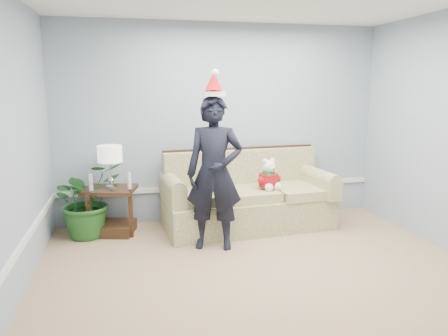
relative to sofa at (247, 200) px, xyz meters
name	(u,v)px	position (x,y,z in m)	size (l,w,h in m)	color
room_shell	(284,148)	(-0.25, -2.05, 0.99)	(4.54, 5.04, 2.74)	#9F8366
wainscot_trim	(140,219)	(-1.43, -0.87, 0.09)	(4.49, 4.99, 0.06)	white
sofa	(247,200)	(0.00, 0.00, 0.00)	(2.25, 1.11, 1.02)	#58612E
side_table	(111,216)	(-1.77, 0.07, -0.13)	(0.72, 0.65, 0.60)	#3C2615
table_lamp	(110,156)	(-1.75, 0.07, 0.65)	(0.30, 0.30, 0.54)	silver
candle_pair	(110,182)	(-1.75, -0.03, 0.33)	(0.51, 0.05, 0.21)	silver
houseplant	(87,200)	(-2.05, 0.04, 0.11)	(0.85, 0.73, 0.94)	#1C531D
man	(214,173)	(-0.57, -0.68, 0.52)	(0.64, 0.42, 1.76)	black
santa_hat	(214,84)	(-0.57, -0.66, 1.51)	(0.30, 0.33, 0.30)	white
teddy_bear	(269,178)	(0.24, -0.18, 0.32)	(0.31, 0.32, 0.41)	white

